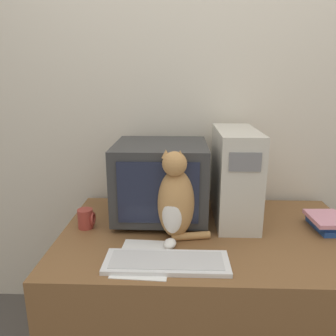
% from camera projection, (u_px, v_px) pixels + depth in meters
% --- Properties ---
extents(wall_back, '(7.00, 0.05, 2.50)m').
position_uv_depth(wall_back, '(205.00, 107.00, 1.86)').
color(wall_back, beige).
rests_on(wall_back, ground_plane).
extents(desk, '(1.38, 0.85, 0.71)m').
position_uv_depth(desk, '(207.00, 297.00, 1.63)').
color(desk, brown).
rests_on(desk, ground_plane).
extents(crt_monitor, '(0.45, 0.43, 0.39)m').
position_uv_depth(crt_monitor, '(161.00, 180.00, 1.64)').
color(crt_monitor, '#333333').
rests_on(crt_monitor, desk).
extents(computer_tower, '(0.19, 0.46, 0.46)m').
position_uv_depth(computer_tower, '(235.00, 175.00, 1.63)').
color(computer_tower, beige).
rests_on(computer_tower, desk).
extents(keyboard, '(0.48, 0.17, 0.02)m').
position_uv_depth(keyboard, '(167.00, 262.00, 1.26)').
color(keyboard, silver).
rests_on(keyboard, desk).
extents(cat, '(0.25, 0.27, 0.41)m').
position_uv_depth(cat, '(176.00, 201.00, 1.44)').
color(cat, '#B7844C').
rests_on(cat, desk).
extents(book_stack, '(0.17, 0.21, 0.07)m').
position_uv_depth(book_stack, '(327.00, 222.00, 1.55)').
color(book_stack, '#234793').
rests_on(book_stack, desk).
extents(pen, '(0.13, 0.06, 0.01)m').
position_uv_depth(pen, '(143.00, 254.00, 1.32)').
color(pen, maroon).
rests_on(pen, desk).
extents(paper_sheet, '(0.23, 0.31, 0.00)m').
position_uv_depth(paper_sheet, '(144.00, 258.00, 1.30)').
color(paper_sheet, white).
rests_on(paper_sheet, desk).
extents(mug, '(0.08, 0.07, 0.09)m').
position_uv_depth(mug, '(86.00, 219.00, 1.56)').
color(mug, '#9E382D').
rests_on(mug, desk).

